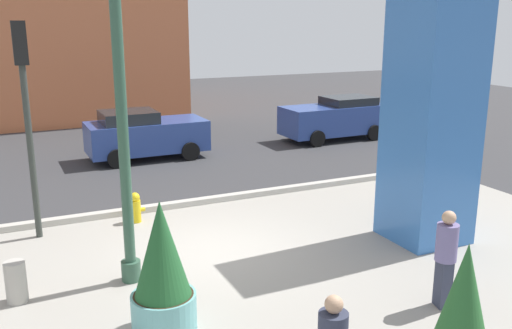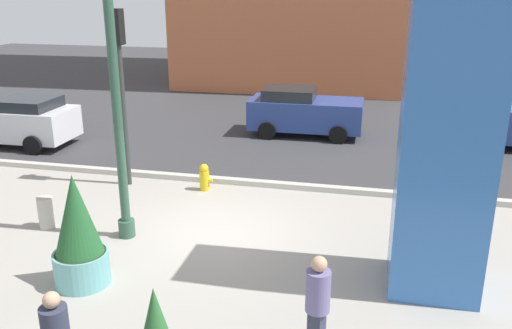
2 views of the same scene
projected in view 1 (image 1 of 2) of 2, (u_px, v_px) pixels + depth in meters
ground_plane at (161, 199)px, 15.39m from camera, size 60.00×60.00×0.00m
plaza_pavement at (252, 293)px, 10.12m from camera, size 18.00×10.00×0.02m
curb_strip at (170, 206)px, 14.60m from camera, size 18.00×0.24×0.16m
lamp_post at (121, 101)px, 9.74m from camera, size 0.44×0.44×6.98m
art_pillar_blue at (432, 108)px, 11.92m from camera, size 1.55×1.55×5.91m
potted_plant_by_pillar at (162, 273)px, 8.60m from camera, size 1.02×1.02×2.17m
fire_hydrant at (135, 208)px, 13.54m from camera, size 0.36×0.26×0.75m
concrete_bollard at (16, 282)px, 9.70m from camera, size 0.36×0.36×0.75m
traffic_light_far_side at (25, 96)px, 11.91m from camera, size 0.28×0.42×4.75m
car_far_lane at (145, 134)px, 19.64m from camera, size 4.10×2.06×1.72m
car_curb_west at (336, 118)px, 22.81m from camera, size 4.36×2.02×1.71m
pedestrian_crossing at (446, 254)px, 9.39m from camera, size 0.44×0.44×1.73m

